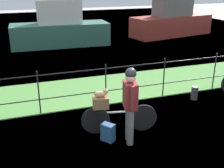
{
  "coord_description": "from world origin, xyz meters",
  "views": [
    {
      "loc": [
        -2.19,
        -4.78,
        3.31
      ],
      "look_at": [
        -0.08,
        1.27,
        0.9
      ],
      "focal_mm": 44.6,
      "sensor_mm": 36.0,
      "label": 1
    }
  ],
  "objects_px": {
    "backpack_on_paving": "(108,132)",
    "cyclist_person": "(130,99)",
    "terrier_dog": "(102,93)",
    "moored_boat_near": "(172,21)",
    "moored_boat_mid": "(60,29)",
    "wooden_crate": "(101,102)",
    "mooring_bollard": "(194,93)",
    "bicycle_main": "(119,118)"
  },
  "relations": [
    {
      "from": "moored_boat_near",
      "to": "moored_boat_mid",
      "type": "bearing_deg",
      "value": -175.22
    },
    {
      "from": "mooring_bollard",
      "to": "moored_boat_near",
      "type": "xyz_separation_m",
      "value": [
        4.53,
        9.04,
        0.69
      ]
    },
    {
      "from": "wooden_crate",
      "to": "cyclist_person",
      "type": "xyz_separation_m",
      "value": [
        0.47,
        -0.56,
        0.23
      ]
    },
    {
      "from": "wooden_crate",
      "to": "moored_boat_near",
      "type": "distance_m",
      "value": 12.58
    },
    {
      "from": "terrier_dog",
      "to": "mooring_bollard",
      "type": "height_order",
      "value": "terrier_dog"
    },
    {
      "from": "wooden_crate",
      "to": "mooring_bollard",
      "type": "relative_size",
      "value": 0.88
    },
    {
      "from": "bicycle_main",
      "to": "cyclist_person",
      "type": "height_order",
      "value": "cyclist_person"
    },
    {
      "from": "cyclist_person",
      "to": "backpack_on_paving",
      "type": "relative_size",
      "value": 4.21
    },
    {
      "from": "terrier_dog",
      "to": "moored_boat_near",
      "type": "relative_size",
      "value": 0.06
    },
    {
      "from": "backpack_on_paving",
      "to": "moored_boat_near",
      "type": "xyz_separation_m",
      "value": [
        7.64,
        10.33,
        0.69
      ]
    },
    {
      "from": "mooring_bollard",
      "to": "wooden_crate",
      "type": "bearing_deg",
      "value": -163.66
    },
    {
      "from": "wooden_crate",
      "to": "moored_boat_mid",
      "type": "height_order",
      "value": "moored_boat_mid"
    },
    {
      "from": "terrier_dog",
      "to": "mooring_bollard",
      "type": "relative_size",
      "value": 0.82
    },
    {
      "from": "backpack_on_paving",
      "to": "cyclist_person",
      "type": "bearing_deg",
      "value": 27.62
    },
    {
      "from": "bicycle_main",
      "to": "terrier_dog",
      "type": "xyz_separation_m",
      "value": [
        -0.37,
        0.08,
        0.63
      ]
    },
    {
      "from": "backpack_on_paving",
      "to": "moored_boat_mid",
      "type": "distance_m",
      "value": 9.79
    },
    {
      "from": "mooring_bollard",
      "to": "cyclist_person",
      "type": "bearing_deg",
      "value": -151.02
    },
    {
      "from": "cyclist_person",
      "to": "backpack_on_paving",
      "type": "bearing_deg",
      "value": 155.13
    },
    {
      "from": "bicycle_main",
      "to": "moored_boat_mid",
      "type": "bearing_deg",
      "value": 88.48
    },
    {
      "from": "bicycle_main",
      "to": "wooden_crate",
      "type": "height_order",
      "value": "wooden_crate"
    },
    {
      "from": "bicycle_main",
      "to": "moored_boat_mid",
      "type": "relative_size",
      "value": 0.34
    },
    {
      "from": "mooring_bollard",
      "to": "moored_boat_mid",
      "type": "bearing_deg",
      "value": 106.49
    },
    {
      "from": "backpack_on_paving",
      "to": "terrier_dog",
      "type": "bearing_deg",
      "value": 146.14
    },
    {
      "from": "terrier_dog",
      "to": "moored_boat_mid",
      "type": "height_order",
      "value": "moored_boat_mid"
    },
    {
      "from": "cyclist_person",
      "to": "backpack_on_paving",
      "type": "xyz_separation_m",
      "value": [
        -0.42,
        0.19,
        -0.8
      ]
    },
    {
      "from": "backpack_on_paving",
      "to": "moored_boat_mid",
      "type": "height_order",
      "value": "moored_boat_mid"
    },
    {
      "from": "moored_boat_near",
      "to": "backpack_on_paving",
      "type": "bearing_deg",
      "value": -126.47
    },
    {
      "from": "wooden_crate",
      "to": "mooring_bollard",
      "type": "bearing_deg",
      "value": 16.34
    },
    {
      "from": "bicycle_main",
      "to": "moored_boat_near",
      "type": "height_order",
      "value": "moored_boat_near"
    },
    {
      "from": "mooring_bollard",
      "to": "terrier_dog",
      "type": "bearing_deg",
      "value": -163.45
    },
    {
      "from": "wooden_crate",
      "to": "cyclist_person",
      "type": "distance_m",
      "value": 0.77
    },
    {
      "from": "wooden_crate",
      "to": "moored_boat_near",
      "type": "height_order",
      "value": "moored_boat_near"
    },
    {
      "from": "terrier_dog",
      "to": "moored_boat_near",
      "type": "height_order",
      "value": "moored_boat_near"
    },
    {
      "from": "wooden_crate",
      "to": "bicycle_main",
      "type": "bearing_deg",
      "value": -12.43
    },
    {
      "from": "terrier_dog",
      "to": "backpack_on_paving",
      "type": "height_order",
      "value": "terrier_dog"
    },
    {
      "from": "bicycle_main",
      "to": "cyclist_person",
      "type": "distance_m",
      "value": 0.82
    },
    {
      "from": "wooden_crate",
      "to": "mooring_bollard",
      "type": "height_order",
      "value": "wooden_crate"
    },
    {
      "from": "wooden_crate",
      "to": "backpack_on_paving",
      "type": "xyz_separation_m",
      "value": [
        0.05,
        -0.37,
        -0.57
      ]
    },
    {
      "from": "terrier_dog",
      "to": "cyclist_person",
      "type": "bearing_deg",
      "value": -51.65
    },
    {
      "from": "cyclist_person",
      "to": "moored_boat_mid",
      "type": "bearing_deg",
      "value": 88.95
    },
    {
      "from": "wooden_crate",
      "to": "moored_boat_mid",
      "type": "relative_size",
      "value": 0.07
    },
    {
      "from": "wooden_crate",
      "to": "cyclist_person",
      "type": "relative_size",
      "value": 0.21
    }
  ]
}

